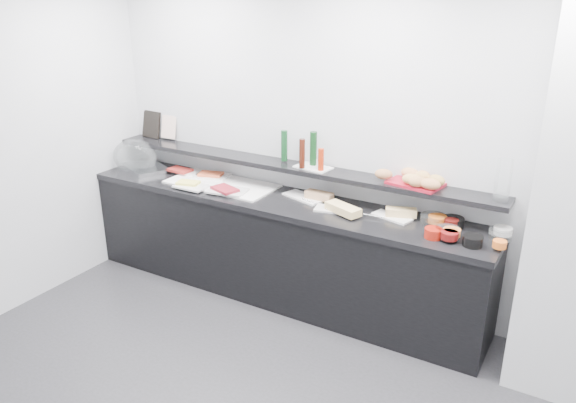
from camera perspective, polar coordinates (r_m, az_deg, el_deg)
The scene contains 55 objects.
back_wall at distance 4.49m, azimuth 8.57°, elevation 5.32°, with size 5.00×0.02×2.70m, color silver.
buffet_cabinet at distance 4.85m, azimuth -1.07°, elevation -4.90°, with size 3.60×0.60×0.85m, color black.
counter_top at distance 4.67m, azimuth -1.10°, elevation 0.07°, with size 3.62×0.62×0.05m, color black.
wall_shelf at distance 4.73m, azimuth -0.02°, elevation 3.61°, with size 3.60×0.25×0.04m, color black.
cloche_base at distance 5.56m, azimuth -14.32°, elevation 3.34°, with size 0.47×0.31×0.04m, color #B5B8BC.
cloche_dome at distance 5.57m, azimuth -15.28°, elevation 4.42°, with size 0.43×0.28×0.34m, color silver.
linen_runner at distance 5.02m, azimuth -6.77°, elevation 1.79°, with size 0.99×0.47×0.01m, color white.
platter_meat_a at distance 5.31m, azimuth -9.12°, elevation 2.93°, with size 0.28×0.19×0.01m, color white.
food_meat_a at distance 5.35m, azimuth -10.92°, elevation 3.16°, with size 0.22×0.14×0.02m, color maroon.
platter_salmon at distance 5.20m, azimuth -7.72°, elevation 2.61°, with size 0.31×0.20×0.01m, color white.
food_salmon at distance 5.19m, azimuth -7.85°, elevation 2.78°, with size 0.21×0.14×0.02m, color #DB522C.
platter_cheese at distance 4.95m, azimuth -9.77°, elevation 1.53°, with size 0.29×0.19×0.01m, color silver.
food_cheese at distance 4.98m, azimuth -10.11°, elevation 1.89°, with size 0.19×0.12×0.02m, color #FCF062.
platter_meat_b at distance 4.80m, azimuth -6.18°, elevation 1.10°, with size 0.32×0.22×0.01m, color silver.
food_meat_b at distance 4.78m, azimuth -6.43°, elevation 1.27°, with size 0.23×0.15×0.02m, color maroon.
sandwich_plate_left at distance 4.66m, azimuth 1.59°, elevation 0.43°, with size 0.37×0.16×0.01m, color white.
sandwich_food_left at distance 4.60m, azimuth 3.18°, elevation 0.62°, with size 0.23×0.09×0.06m, color tan.
tongs_left at distance 4.55m, azimuth 2.16°, elevation 0.04°, with size 0.01×0.01×0.16m, color #B7B9BF.
sandwich_plate_mid at distance 4.41m, azimuth 5.02°, elevation -0.85°, with size 0.35×0.15×0.01m, color silver.
sandwich_food_mid at distance 4.33m, azimuth 5.61°, elevation -0.76°, with size 0.30×0.11×0.06m, color #E6C378.
tongs_mid at distance 4.36m, azimuth 4.81°, elevation -0.99°, with size 0.01×0.01×0.16m, color #AFB1B6.
sandwich_plate_right at distance 4.34m, azimuth 10.50°, elevation -1.56°, with size 0.30×0.13×0.01m, color white.
sandwich_food_right at distance 4.34m, azimuth 11.41°, elevation -1.07°, with size 0.23×0.09×0.06m, color #E1BA76.
tongs_right at distance 4.30m, azimuth 8.69°, elevation -1.45°, with size 0.01×0.01×0.16m, color #B1B4B9.
bowl_glass_fruit at distance 4.28m, azimuth 14.54°, elevation -1.77°, with size 0.19×0.19×0.07m, color white.
fill_glass_fruit at distance 4.27m, azimuth 14.95°, elevation -1.74°, with size 0.14×0.14×0.05m, color #CD5E1B.
bowl_black_jam at distance 4.27m, azimuth 16.40°, elevation -2.02°, with size 0.16×0.16×0.07m, color black.
fill_black_jam at distance 4.23m, azimuth 16.27°, elevation -2.08°, with size 0.10×0.10×0.05m, color #510E0B.
bowl_glass_cream at distance 4.18m, azimuth 20.78°, elevation -3.09°, with size 0.16×0.16×0.07m, color white.
fill_glass_cream at distance 4.21m, azimuth 20.99°, elevation -2.79°, with size 0.13×0.13×0.05m, color silver.
bowl_red_jam at distance 4.05m, azimuth 14.56°, elevation -3.12°, with size 0.13×0.13×0.07m, color #9C190E.
fill_red_jam at distance 4.02m, azimuth 16.08°, elevation -3.31°, with size 0.12×0.12×0.05m, color #5B0D0D.
bowl_glass_salmon at distance 4.08m, azimuth 15.91°, elevation -3.07°, with size 0.17×0.17×0.07m, color white.
fill_glass_salmon at distance 4.07m, azimuth 16.30°, elevation -3.02°, with size 0.12×0.12×0.05m, color orange.
bowl_black_fruit at distance 4.00m, azimuth 18.25°, elevation -3.82°, with size 0.14×0.14×0.07m, color black.
fill_black_fruit at distance 3.99m, azimuth 20.70°, elevation -4.07°, with size 0.09×0.09×0.05m, color orange.
framed_print at distance 5.72m, azimuth -13.71°, elevation 7.62°, with size 0.22×0.02×0.26m, color black.
print_art at distance 5.58m, azimuth -12.03°, elevation 7.42°, with size 0.17×0.00×0.22m, color beige.
condiment_tray at distance 4.62m, azimuth 2.58°, elevation 3.48°, with size 0.29×0.18×0.01m, color white.
bottle_green_a at distance 4.75m, azimuth -0.39°, elevation 5.69°, with size 0.05×0.05×0.26m, color #103D1C.
bottle_brown at distance 4.55m, azimuth 1.44°, elevation 4.89°, with size 0.05×0.05×0.24m, color #39130A.
bottle_green_b at distance 4.63m, azimuth 2.58°, elevation 5.40°, with size 0.06×0.06×0.28m, color #0D3314.
bottle_hot at distance 4.50m, azimuth 3.36°, elevation 4.28°, with size 0.05×0.05×0.18m, color #AE290C.
shaker_salt at distance 4.60m, azimuth 3.13°, elevation 3.94°, with size 0.03×0.03×0.07m, color silver.
shaker_pepper at distance 4.59m, azimuth 3.06°, elevation 3.88°, with size 0.03×0.03×0.07m, color white.
bread_tray at distance 4.33m, azimuth 12.84°, elevation 1.82°, with size 0.39×0.27×0.02m, color #A31124.
bread_roll_nw at distance 4.39m, azimuth 12.32°, elevation 2.83°, with size 0.16×0.10×0.08m, color #C8824C.
bread_roll_n at distance 4.33m, azimuth 13.48°, elevation 2.45°, with size 0.12×0.08×0.08m, color tan.
bread_roll_ne at distance 4.35m, azimuth 13.59°, elevation 2.55°, with size 0.12×0.08×0.08m, color #CC854E.
bread_roll_sw at distance 4.33m, azimuth 9.69°, elevation 2.76°, with size 0.14×0.09×0.08m, color #AE7042.
bread_roll_s at distance 4.21m, azimuth 13.02°, elevation 1.96°, with size 0.13×0.08×0.08m, color #B37744.
bread_roll_se at distance 4.18m, azimuth 14.25°, elevation 1.73°, with size 0.15×0.10×0.08m, color #BE7B48.
bread_roll_midw at distance 4.25m, azimuth 12.46°, elevation 2.22°, with size 0.15×0.09×0.08m, color tan.
bread_roll_mide at distance 4.28m, azimuth 14.85°, elevation 2.10°, with size 0.14×0.09×0.08m, color #B88D46.
carafe at distance 4.12m, azimuth 21.01°, elevation 1.99°, with size 0.11×0.11×0.30m, color white.
Camera 1 is at (1.58, -2.03, 2.54)m, focal length 35.00 mm.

